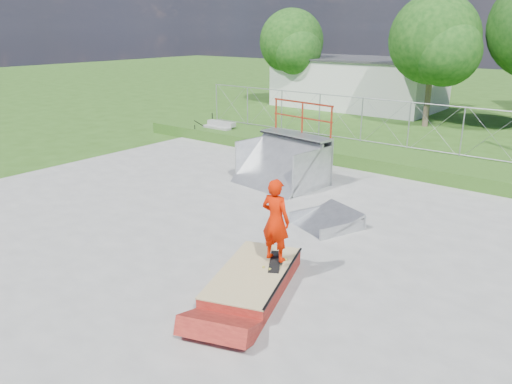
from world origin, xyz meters
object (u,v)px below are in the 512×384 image
at_px(flat_bank_ramp, 326,220).
at_px(skater, 275,224).
at_px(grind_box, 253,280).
at_px(quarter_pipe, 280,146).

height_order(flat_bank_ramp, skater, skater).
xyz_separation_m(flat_bank_ramp, skater, (0.66, -3.20, 1.08)).
height_order(grind_box, skater, skater).
xyz_separation_m(grind_box, skater, (0.17, 0.50, 1.09)).
height_order(quarter_pipe, flat_bank_ramp, quarter_pipe).
relative_size(grind_box, flat_bank_ramp, 1.97).
bearing_deg(skater, quarter_pipe, -58.29).
xyz_separation_m(grind_box, quarter_pipe, (-3.64, 6.00, 1.12)).
relative_size(flat_bank_ramp, skater, 0.88).
distance_m(grind_box, skater, 1.21).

